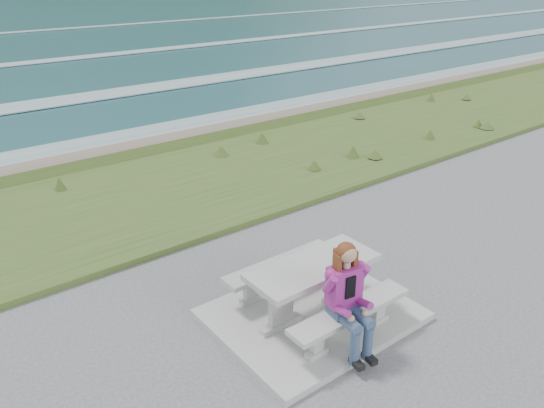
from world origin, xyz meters
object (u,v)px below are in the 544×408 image
at_px(bench_seaward, 280,268).
at_px(picnic_table, 313,275).
at_px(bench_landward, 350,315).
at_px(seated_woman, 350,314).

bearing_deg(bench_seaward, picnic_table, -90.00).
xyz_separation_m(picnic_table, bench_landward, (0.00, -0.70, -0.23)).
distance_m(bench_seaward, seated_woman, 1.55).
height_order(bench_landward, seated_woman, seated_woman).
height_order(bench_landward, bench_seaward, same).
relative_size(picnic_table, seated_woman, 1.28).
distance_m(picnic_table, seated_woman, 0.85).
relative_size(bench_landward, seated_woman, 1.28).
bearing_deg(picnic_table, bench_landward, -90.00).
xyz_separation_m(picnic_table, bench_seaward, (0.00, 0.70, -0.23)).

